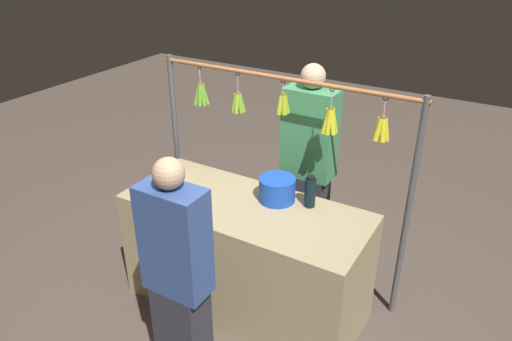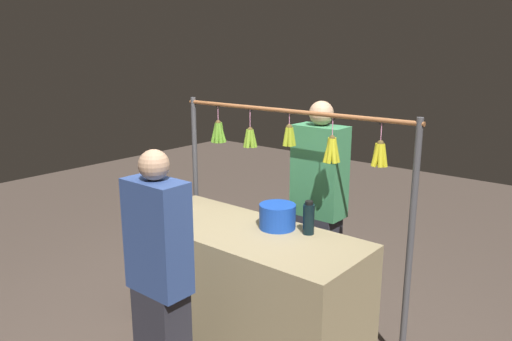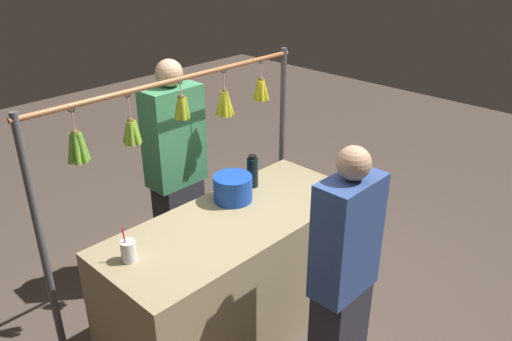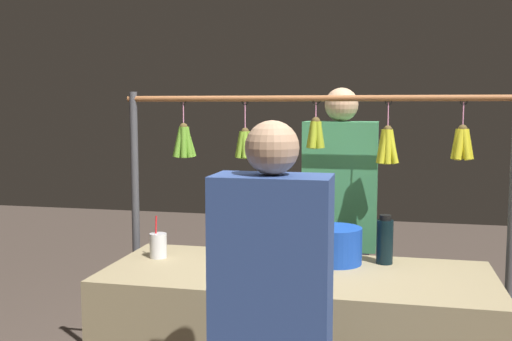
% 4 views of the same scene
% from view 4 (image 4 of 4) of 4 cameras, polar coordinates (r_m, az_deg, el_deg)
% --- Properties ---
extents(display_rack, '(2.08, 0.12, 1.72)m').
position_cam_4_polar(display_rack, '(3.19, 5.38, -1.31)').
color(display_rack, '#4C4C51').
rests_on(display_rack, ground).
extents(water_bottle, '(0.08, 0.08, 0.24)m').
position_cam_4_polar(water_bottle, '(2.94, 12.21, -6.56)').
color(water_bottle, black).
rests_on(water_bottle, market_counter).
extents(blue_bucket, '(0.26, 0.26, 0.17)m').
position_cam_4_polar(blue_bucket, '(2.91, 7.54, -7.10)').
color(blue_bucket, blue).
rests_on(blue_bucket, market_counter).
extents(drink_cup, '(0.08, 0.08, 0.21)m').
position_cam_4_polar(drink_cup, '(3.03, -9.33, -7.08)').
color(drink_cup, silver).
rests_on(drink_cup, market_counter).
extents(vendor_person, '(0.41, 0.22, 1.74)m').
position_cam_4_polar(vendor_person, '(3.49, 7.97, -6.77)').
color(vendor_person, '#2D2D38').
rests_on(vendor_person, ground).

